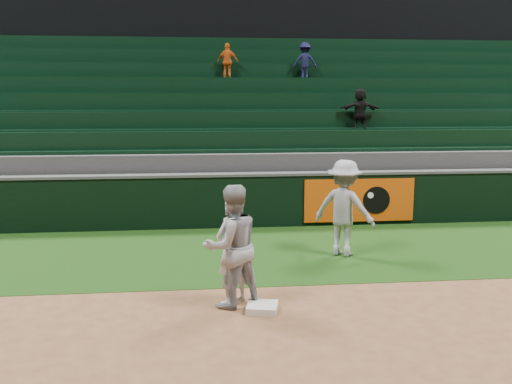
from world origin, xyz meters
TOP-DOWN VIEW (x-y plane):
  - ground at (0.00, 0.00)m, footprint 70.00×70.00m
  - foul_grass at (0.00, 3.00)m, footprint 36.00×4.20m
  - upper_deck at (0.00, 17.45)m, footprint 40.00×12.00m
  - first_base at (0.12, -0.08)m, footprint 0.50×0.50m
  - first_baseman at (-0.27, 0.24)m, footprint 0.71×0.69m
  - baserunner at (-0.29, 0.16)m, footprint 1.06×0.96m
  - base_coach at (1.99, 2.57)m, footprint 1.35×1.22m
  - field_wall at (0.03, 5.20)m, footprint 36.00×0.45m
  - stadium_seating at (-0.00, 8.97)m, footprint 36.00×5.95m

SIDE VIEW (x-z plane):
  - ground at x=0.00m, z-range 0.00..0.00m
  - foul_grass at x=0.00m, z-range 0.00..0.01m
  - first_base at x=0.12m, z-range 0.00..0.10m
  - field_wall at x=0.03m, z-range 0.01..1.26m
  - first_baseman at x=-0.27m, z-range 0.00..1.63m
  - baserunner at x=-0.29m, z-range 0.00..1.77m
  - base_coach at x=1.99m, z-range 0.01..1.82m
  - stadium_seating at x=0.00m, z-range -0.89..4.29m
  - upper_deck at x=0.00m, z-range 0.00..12.00m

